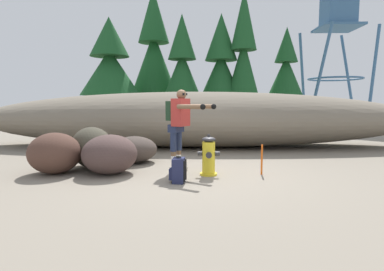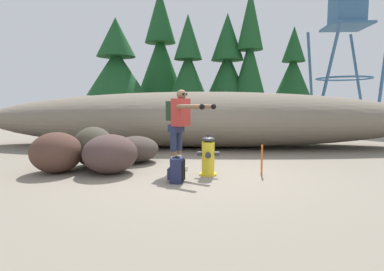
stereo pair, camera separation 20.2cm
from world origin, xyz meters
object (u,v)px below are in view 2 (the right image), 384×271
boulder_mid (94,147)px  spare_backpack (177,170)px  fire_hydrant (208,156)px  survey_stake (262,160)px  boulder_outlier (56,152)px  utility_worker (180,120)px  watchtower (347,12)px  boulder_large (110,154)px  boulder_small (136,149)px

boulder_mid → spare_backpack: bearing=-32.3°
fire_hydrant → survey_stake: (1.05, 0.08, -0.07)m
boulder_mid → boulder_outlier: (-0.55, -0.60, -0.03)m
utility_worker → spare_backpack: size_ratio=3.58×
survey_stake → boulder_outlier: bearing=-179.8°
watchtower → spare_backpack: bearing=-122.1°
spare_backpack → boulder_large: boulder_large is taller
boulder_outlier → watchtower: watchtower is taller
utility_worker → boulder_mid: 2.07m
utility_worker → boulder_outlier: utility_worker is taller
spare_backpack → boulder_outlier: size_ratio=0.46×
boulder_large → utility_worker: bearing=10.8°
boulder_mid → boulder_outlier: 0.81m
boulder_large → watchtower: watchtower is taller
fire_hydrant → boulder_mid: (-2.53, 0.66, 0.07)m
spare_backpack → survey_stake: 1.74m
spare_backpack → boulder_small: bearing=-52.6°
boulder_small → survey_stake: bearing=-23.1°
boulder_mid → watchtower: watchtower is taller
utility_worker → survey_stake: utility_worker is taller
survey_stake → boulder_small: bearing=156.9°
boulder_small → survey_stake: size_ratio=1.83×
boulder_large → spare_backpack: bearing=-24.8°
boulder_outlier → utility_worker: bearing=6.2°
boulder_mid → survey_stake: bearing=-9.3°
fire_hydrant → boulder_small: 2.16m
fire_hydrant → watchtower: bearing=58.6°
utility_worker → boulder_large: (-1.39, -0.27, -0.67)m
boulder_mid → survey_stake: (3.58, -0.58, -0.15)m
spare_backpack → survey_stake: size_ratio=0.78×
utility_worker → survey_stake: size_ratio=2.80×
fire_hydrant → spare_backpack: fire_hydrant is taller
fire_hydrant → survey_stake: fire_hydrant is taller
boulder_mid → boulder_outlier: boulder_mid is taller
watchtower → survey_stake: bearing=-117.8°
utility_worker → boulder_large: utility_worker is taller
boulder_large → boulder_mid: (-0.56, 0.59, 0.05)m
fire_hydrant → watchtower: 15.47m
utility_worker → boulder_outlier: 2.60m
boulder_mid → utility_worker: bearing=-9.6°
utility_worker → boulder_mid: size_ratio=1.50×
boulder_outlier → watchtower: (10.52, 12.11, 5.92)m
spare_backpack → survey_stake: survey_stake is taller
watchtower → utility_worker: bearing=-124.1°
boulder_small → watchtower: bearing=49.9°
spare_backpack → boulder_small: 2.21m
survey_stake → spare_backpack: bearing=-157.5°
utility_worker → watchtower: bearing=85.6°
boulder_large → watchtower: bearing=52.1°
fire_hydrant → boulder_outlier: size_ratio=0.78×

